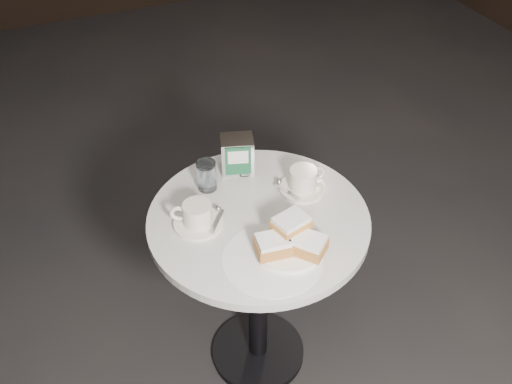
% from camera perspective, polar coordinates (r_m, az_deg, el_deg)
% --- Properties ---
extents(ground, '(7.00, 7.00, 0.00)m').
position_cam_1_polar(ground, '(2.36, 0.20, -15.79)').
color(ground, black).
rests_on(ground, ground).
extents(cafe_table, '(0.70, 0.70, 0.74)m').
position_cam_1_polar(cafe_table, '(1.93, 0.24, -6.76)').
color(cafe_table, black).
rests_on(cafe_table, ground).
extents(sugar_spill, '(0.31, 0.31, 0.00)m').
position_cam_1_polar(sugar_spill, '(1.66, 1.64, -6.70)').
color(sugar_spill, white).
rests_on(sugar_spill, cafe_table).
extents(beignet_plate, '(0.27, 0.27, 0.10)m').
position_cam_1_polar(beignet_plate, '(1.66, 3.44, -4.92)').
color(beignet_plate, white).
rests_on(beignet_plate, cafe_table).
extents(coffee_cup_left, '(0.20, 0.20, 0.08)m').
position_cam_1_polar(coffee_cup_left, '(1.75, -5.90, -2.41)').
color(coffee_cup_left, white).
rests_on(coffee_cup_left, cafe_table).
extents(coffee_cup_right, '(0.17, 0.17, 0.08)m').
position_cam_1_polar(coffee_cup_right, '(1.87, 4.75, 1.12)').
color(coffee_cup_right, white).
rests_on(coffee_cup_right, cafe_table).
extents(water_glass_left, '(0.08, 0.08, 0.10)m').
position_cam_1_polar(water_glass_left, '(1.87, -4.95, 1.62)').
color(water_glass_left, white).
rests_on(water_glass_left, cafe_table).
extents(water_glass_right, '(0.07, 0.07, 0.12)m').
position_cam_1_polar(water_glass_right, '(1.93, -1.24, 3.49)').
color(water_glass_right, white).
rests_on(water_glass_right, cafe_table).
extents(napkin_dispenser, '(0.13, 0.12, 0.13)m').
position_cam_1_polar(napkin_dispenser, '(1.93, -1.90, 3.79)').
color(napkin_dispenser, silver).
rests_on(napkin_dispenser, cafe_table).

